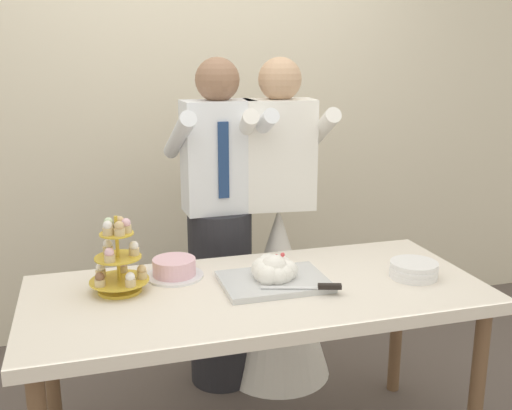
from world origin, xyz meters
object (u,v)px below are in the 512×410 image
object	(u,v)px
dessert_table	(258,305)
person_groom	(221,244)
cupcake_stand	(118,261)
main_cake_tray	(274,274)
plate_stack	(414,270)
person_bride	(278,270)
round_cake	(174,269)

from	to	relation	value
dessert_table	person_groom	bearing A→B (deg)	89.61
person_groom	cupcake_stand	bearing A→B (deg)	-133.90
dessert_table	main_cake_tray	world-z (taller)	main_cake_tray
plate_stack	person_groom	distance (m)	0.98
person_bride	plate_stack	bearing A→B (deg)	-64.00
plate_stack	round_cake	size ratio (longest dim) A/B	0.84
dessert_table	round_cake	size ratio (longest dim) A/B	7.50
main_cake_tray	person_bride	xyz separation A→B (m)	(0.23, 0.63, -0.23)
dessert_table	cupcake_stand	size ratio (longest dim) A/B	5.90
dessert_table	person_bride	bearing A→B (deg)	65.09
dessert_table	person_bride	size ratio (longest dim) A/B	1.08
cupcake_stand	round_cake	bearing A→B (deg)	22.36
dessert_table	cupcake_stand	world-z (taller)	cupcake_stand
cupcake_stand	round_cake	world-z (taller)	cupcake_stand
dessert_table	plate_stack	world-z (taller)	plate_stack
cupcake_stand	person_bride	size ratio (longest dim) A/B	0.18
person_groom	person_bride	size ratio (longest dim) A/B	1.00
cupcake_stand	plate_stack	size ratio (longest dim) A/B	1.52
round_cake	person_bride	size ratio (longest dim) A/B	0.14
main_cake_tray	person_bride	bearing A→B (deg)	69.94
dessert_table	person_groom	xyz separation A→B (m)	(0.00, 0.67, 0.05)
person_groom	plate_stack	bearing A→B (deg)	-48.64
main_cake_tray	cupcake_stand	bearing A→B (deg)	171.08
cupcake_stand	main_cake_tray	size ratio (longest dim) A/B	0.71
dessert_table	plate_stack	xyz separation A→B (m)	(0.65, -0.07, 0.11)
plate_stack	dessert_table	bearing A→B (deg)	174.22
person_groom	dessert_table	bearing A→B (deg)	-90.39
cupcake_stand	person_bride	xyz separation A→B (m)	(0.83, 0.53, -0.32)
person_bride	round_cake	bearing A→B (deg)	-143.87
cupcake_stand	round_cake	distance (m)	0.26
round_cake	person_groom	world-z (taller)	person_groom
main_cake_tray	person_bride	distance (m)	0.71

